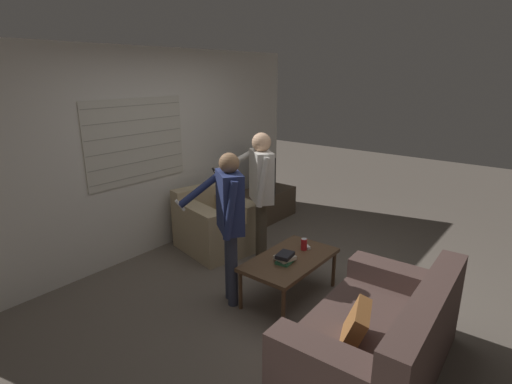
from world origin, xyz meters
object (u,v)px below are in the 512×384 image
object	(u,v)px
couch_blue	(379,339)
soda_can	(304,244)
tv	(263,173)
person_left_standing	(229,212)
book_stack	(285,258)
armchair_beige	(214,224)
coffee_table	(290,262)
spare_remote	(306,246)
person_right_standing	(260,183)

from	to	relation	value
couch_blue	soda_can	size ratio (longest dim) A/B	13.02
soda_can	tv	bearing A→B (deg)	49.11
person_left_standing	book_stack	xyz separation A→B (m)	(0.33, -0.43, -0.47)
armchair_beige	tv	world-z (taller)	tv
coffee_table	book_stack	xyz separation A→B (m)	(-0.11, -0.01, 0.09)
armchair_beige	spare_remote	distance (m)	1.46
couch_blue	person_left_standing	size ratio (longest dim) A/B	1.06
tv	person_right_standing	bearing A→B (deg)	-16.77
person_left_standing	couch_blue	bearing A→B (deg)	-145.91
person_left_standing	person_right_standing	bearing A→B (deg)	-35.31
person_right_standing	soda_can	world-z (taller)	person_right_standing
tv	person_left_standing	distance (m)	2.43
soda_can	spare_remote	distance (m)	0.09
coffee_table	soda_can	bearing A→B (deg)	-1.36
soda_can	spare_remote	world-z (taller)	soda_can
couch_blue	book_stack	world-z (taller)	couch_blue
coffee_table	person_right_standing	bearing A→B (deg)	58.56
armchair_beige	soda_can	distance (m)	1.48
person_right_standing	coffee_table	bearing A→B (deg)	-173.77
couch_blue	spare_remote	size ratio (longest dim) A/B	12.38
book_stack	tv	bearing A→B (deg)	42.70
coffee_table	tv	size ratio (longest dim) A/B	1.65
coffee_table	armchair_beige	bearing A→B (deg)	74.84
person_left_standing	tv	bearing A→B (deg)	-24.71
armchair_beige	coffee_table	xyz separation A→B (m)	(-0.40, -1.46, 0.07)
coffee_table	couch_blue	bearing A→B (deg)	-112.79
tv	spare_remote	xyz separation A→B (m)	(-1.34, -1.62, -0.30)
armchair_beige	spare_remote	xyz separation A→B (m)	(-0.07, -1.45, 0.13)
coffee_table	spare_remote	xyz separation A→B (m)	(0.33, 0.01, 0.05)
armchair_beige	couch_blue	bearing A→B (deg)	83.69
coffee_table	book_stack	distance (m)	0.14
couch_blue	armchair_beige	bearing A→B (deg)	69.38
tv	person_right_standing	world-z (taller)	person_right_standing
person_right_standing	tv	bearing A→B (deg)	-16.04
armchair_beige	soda_can	bearing A→B (deg)	96.73
book_stack	spare_remote	size ratio (longest dim) A/B	1.72
tv	armchair_beige	bearing A→B (deg)	-45.58
person_left_standing	soda_can	distance (m)	0.93
couch_blue	soda_can	bearing A→B (deg)	55.19
armchair_beige	person_left_standing	size ratio (longest dim) A/B	0.69
tv	spare_remote	world-z (taller)	tv
armchair_beige	soda_can	world-z (taller)	armchair_beige
couch_blue	tv	bearing A→B (deg)	50.21
soda_can	spare_remote	xyz separation A→B (m)	(0.07, 0.01, -0.05)
couch_blue	person_right_standing	distance (m)	2.21
soda_can	person_left_standing	bearing A→B (deg)	148.27
tv	soda_can	xyz separation A→B (m)	(-1.41, -1.63, -0.25)
armchair_beige	tv	xyz separation A→B (m)	(1.27, 0.17, 0.42)
coffee_table	person_left_standing	distance (m)	0.83
couch_blue	armchair_beige	distance (m)	2.75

